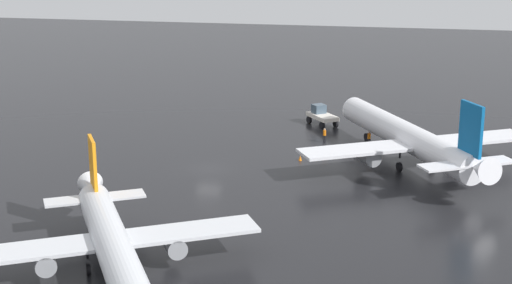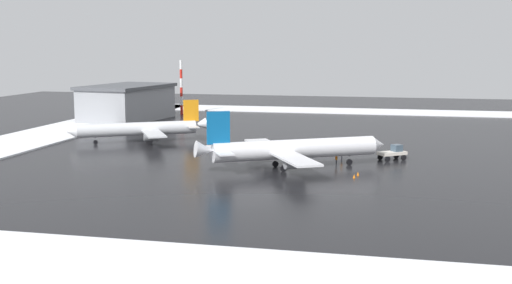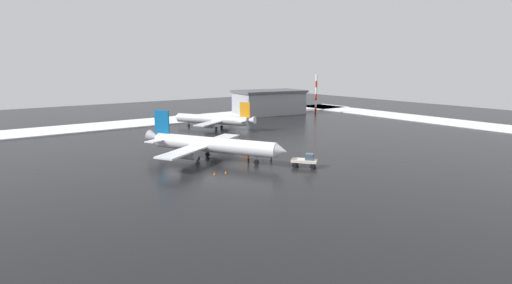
# 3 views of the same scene
# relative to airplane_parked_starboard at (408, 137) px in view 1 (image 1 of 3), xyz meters

# --- Properties ---
(ground_plane) EXTENTS (240.00, 240.00, 0.00)m
(ground_plane) POSITION_rel_airplane_parked_starboard_xyz_m (-20.25, -5.63, -3.01)
(ground_plane) COLOR black
(airplane_parked_starboard) EXTENTS (23.82, 27.87, 9.10)m
(airplane_parked_starboard) POSITION_rel_airplane_parked_starboard_xyz_m (0.00, 0.00, 0.00)
(airplane_parked_starboard) COLOR white
(airplane_parked_starboard) RESTS_ON ground_plane
(airplane_foreground_jet) EXTENTS (20.83, 24.36, 7.98)m
(airplane_foreground_jet) POSITION_rel_airplane_parked_starboard_xyz_m (-20.00, -32.65, -0.37)
(airplane_foreground_jet) COLOR silver
(airplane_foreground_jet) RESTS_ON ground_plane
(pushback_tug) EXTENTS (4.55, 4.99, 2.50)m
(pushback_tug) POSITION_rel_airplane_parked_starboard_xyz_m (-10.98, 15.13, -1.72)
(pushback_tug) COLOR silver
(pushback_tug) RESTS_ON ground_plane
(ground_crew_by_nose_gear) EXTENTS (0.36, 0.36, 1.71)m
(ground_crew_by_nose_gear) POSITION_rel_airplane_parked_starboard_xyz_m (-4.42, 6.48, -2.04)
(ground_crew_by_nose_gear) COLOR black
(ground_crew_by_nose_gear) RESTS_ON ground_plane
(ground_crew_beside_wing) EXTENTS (0.36, 0.36, 1.71)m
(ground_crew_beside_wing) POSITION_rel_airplane_parked_starboard_xyz_m (-9.59, 6.87, -2.04)
(ground_crew_beside_wing) COLOR black
(ground_crew_beside_wing) RESTS_ON ground_plane
(traffic_cone_near_nose) EXTENTS (0.36, 0.36, 0.55)m
(traffic_cone_near_nose) POSITION_rel_airplane_parked_starboard_xyz_m (5.00, 9.91, -2.73)
(traffic_cone_near_nose) COLOR orange
(traffic_cone_near_nose) RESTS_ON ground_plane
(traffic_cone_mid_line) EXTENTS (0.36, 0.36, 0.55)m
(traffic_cone_mid_line) POSITION_rel_airplane_parked_starboard_xyz_m (-11.31, -0.81, -2.73)
(traffic_cone_mid_line) COLOR orange
(traffic_cone_mid_line) RESTS_ON ground_plane
(traffic_cone_wingtip_side) EXTENTS (0.36, 0.36, 0.55)m
(traffic_cone_wingtip_side) POSITION_rel_airplane_parked_starboard_xyz_m (3.04, 10.31, -2.73)
(traffic_cone_wingtip_side) COLOR orange
(traffic_cone_wingtip_side) RESTS_ON ground_plane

